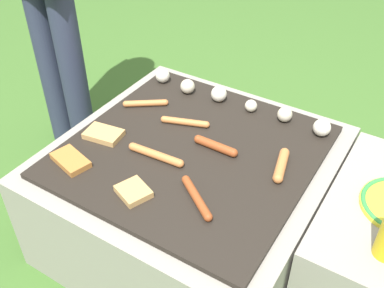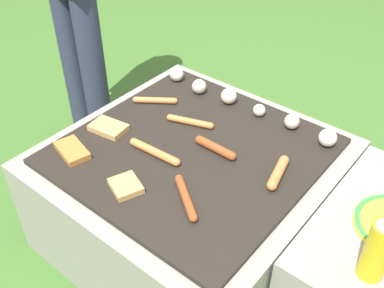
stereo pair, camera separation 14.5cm
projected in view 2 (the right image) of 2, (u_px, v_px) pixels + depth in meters
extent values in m
plane|color=#3D6628|center=(192.00, 233.00, 1.72)|extent=(14.00, 14.00, 0.00)
cube|color=gray|center=(192.00, 196.00, 1.60)|extent=(0.87, 0.87, 0.40)
cube|color=black|center=(192.00, 151.00, 1.47)|extent=(0.76, 0.76, 0.02)
cube|color=gray|center=(376.00, 276.00, 1.33)|extent=(0.39, 0.61, 0.42)
cylinder|color=#2D334C|center=(73.00, 59.00, 2.03)|extent=(0.11, 0.11, 0.76)
cylinder|color=#2D334C|center=(93.00, 68.00, 1.97)|extent=(0.11, 0.11, 0.76)
cylinder|color=#C6753D|center=(155.00, 152.00, 1.43)|extent=(0.18, 0.04, 0.03)
sphere|color=#C6753D|center=(134.00, 142.00, 1.47)|extent=(0.03, 0.03, 0.03)
sphere|color=#C6753D|center=(176.00, 162.00, 1.39)|extent=(0.03, 0.03, 0.03)
cylinder|color=#93421E|center=(186.00, 197.00, 1.27)|extent=(0.15, 0.11, 0.03)
sphere|color=#93421E|center=(179.00, 179.00, 1.33)|extent=(0.03, 0.03, 0.03)
sphere|color=#93421E|center=(193.00, 218.00, 1.21)|extent=(0.03, 0.03, 0.03)
cylinder|color=#93421E|center=(216.00, 148.00, 1.45)|extent=(0.13, 0.03, 0.03)
sphere|color=#93421E|center=(201.00, 140.00, 1.48)|extent=(0.03, 0.03, 0.03)
sphere|color=#93421E|center=(232.00, 156.00, 1.41)|extent=(0.03, 0.03, 0.03)
cylinder|color=#C6753D|center=(278.00, 173.00, 1.35)|extent=(0.06, 0.13, 0.03)
sphere|color=#C6753D|center=(284.00, 160.00, 1.40)|extent=(0.03, 0.03, 0.03)
sphere|color=#C6753D|center=(271.00, 186.00, 1.31)|extent=(0.03, 0.03, 0.03)
cylinder|color=#C6753D|center=(155.00, 100.00, 1.67)|extent=(0.13, 0.10, 0.02)
sphere|color=#C6753D|center=(136.00, 100.00, 1.68)|extent=(0.02, 0.02, 0.02)
sphere|color=#C6753D|center=(174.00, 101.00, 1.67)|extent=(0.02, 0.02, 0.02)
cylinder|color=#C6753D|center=(190.00, 122.00, 1.57)|extent=(0.15, 0.07, 0.02)
sphere|color=#C6753D|center=(170.00, 117.00, 1.59)|extent=(0.02, 0.02, 0.02)
sphere|color=#C6753D|center=(211.00, 126.00, 1.55)|extent=(0.02, 0.02, 0.02)
cube|color=tan|center=(126.00, 186.00, 1.31)|extent=(0.12, 0.11, 0.02)
cube|color=tan|center=(108.00, 128.00, 1.54)|extent=(0.13, 0.10, 0.02)
cube|color=#B27033|center=(72.00, 150.00, 1.44)|extent=(0.14, 0.10, 0.02)
sphere|color=silver|center=(177.00, 74.00, 1.80)|extent=(0.06, 0.06, 0.06)
sphere|color=beige|center=(199.00, 86.00, 1.72)|extent=(0.06, 0.06, 0.06)
sphere|color=silver|center=(229.00, 96.00, 1.66)|extent=(0.06, 0.06, 0.06)
sphere|color=beige|center=(259.00, 110.00, 1.60)|extent=(0.04, 0.04, 0.04)
sphere|color=beige|center=(292.00, 121.00, 1.54)|extent=(0.05, 0.05, 0.05)
sphere|color=silver|center=(328.00, 138.00, 1.46)|extent=(0.06, 0.06, 0.06)
cylinder|color=gold|center=(378.00, 251.00, 1.04)|extent=(0.06, 0.06, 0.17)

